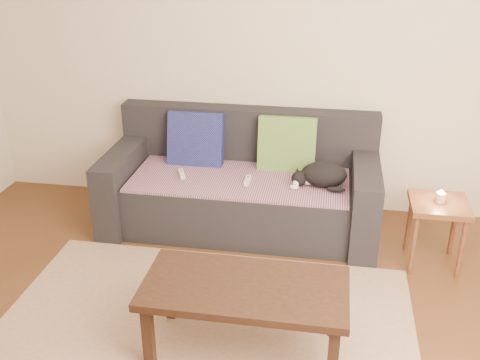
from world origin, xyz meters
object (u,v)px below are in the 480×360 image
object	(u,v)px
sofa	(242,188)
wii_remote_b	(248,180)
side_table	(438,213)
wii_remote_a	(182,174)
coffee_table	(245,293)
cat	(322,175)

from	to	relation	value
sofa	wii_remote_b	world-z (taller)	sofa
sofa	side_table	xyz separation A→B (m)	(1.43, -0.37, 0.09)
sofa	wii_remote_a	distance (m)	0.49
wii_remote_a	coffee_table	distance (m)	1.54
side_table	coffee_table	size ratio (longest dim) A/B	0.44
sofa	coffee_table	world-z (taller)	sofa
cat	wii_remote_b	size ratio (longest dim) A/B	3.03
side_table	cat	bearing A→B (deg)	163.64
cat	wii_remote_a	bearing A→B (deg)	-159.95
wii_remote_a	wii_remote_b	world-z (taller)	same
side_table	wii_remote_a	bearing A→B (deg)	172.87
wii_remote_b	coffee_table	distance (m)	1.34
wii_remote_b	cat	bearing A→B (deg)	-86.89
coffee_table	wii_remote_a	bearing A→B (deg)	117.96
sofa	coffee_table	size ratio (longest dim) A/B	1.89
sofa	wii_remote_a	xyz separation A→B (m)	(-0.45, -0.13, 0.15)
cat	wii_remote_a	distance (m)	1.07
wii_remote_a	sofa	bearing A→B (deg)	-97.04
coffee_table	wii_remote_b	bearing A→B (deg)	98.48
sofa	wii_remote_b	xyz separation A→B (m)	(0.07, -0.16, 0.15)
wii_remote_b	side_table	world-z (taller)	side_table
cat	wii_remote_b	xyz separation A→B (m)	(-0.55, -0.03, -0.07)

